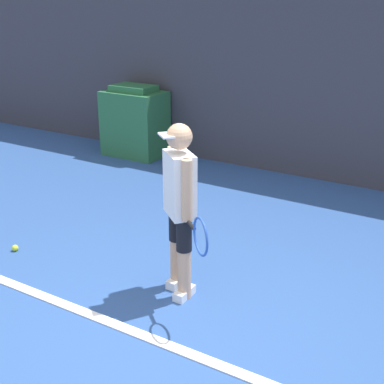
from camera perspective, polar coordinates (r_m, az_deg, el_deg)
name	(u,v)px	position (r m, az deg, el deg)	size (l,w,h in m)	color
ground_plane	(159,345)	(4.33, -3.56, -15.96)	(24.00, 24.00, 0.00)	#2D5193
back_wall	(344,90)	(7.64, 15.90, 10.38)	(24.00, 0.10, 2.62)	#383842
court_baseline	(161,342)	(4.35, -3.36, -15.72)	(21.60, 0.10, 0.01)	white
tennis_player	(180,204)	(4.59, -1.26, -1.28)	(0.73, 0.64, 1.57)	tan
tennis_ball	(15,248)	(5.97, -18.35, -5.68)	(0.07, 0.07, 0.07)	#D1E533
covered_chair	(135,122)	(8.87, -6.11, 7.43)	(0.99, 0.65, 1.15)	#28663D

